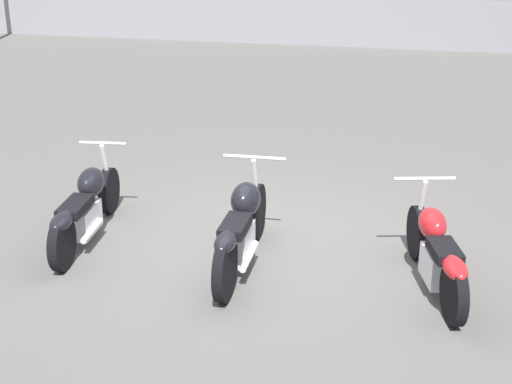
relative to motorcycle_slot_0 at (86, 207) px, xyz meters
The scene contains 5 objects.
ground_plane 1.95m from the motorcycle_slot_0, 10.90° to the left, with size 60.00×60.00×0.00m, color #514F4C.
fence_back 14.99m from the motorcycle_slot_0, 82.80° to the left, with size 40.00×0.04×1.43m.
motorcycle_slot_0 is the anchor object (origin of this frame).
motorcycle_slot_1 1.87m from the motorcycle_slot_0, ahead, with size 0.68×2.09×1.00m.
motorcycle_slot_2 3.79m from the motorcycle_slot_0, ahead, with size 0.80×1.87×0.93m.
Camera 1 is at (1.83, -6.96, 3.26)m, focal length 50.00 mm.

